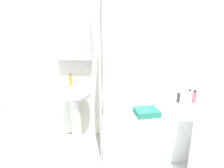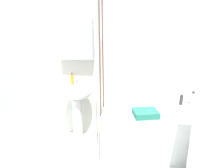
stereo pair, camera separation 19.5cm
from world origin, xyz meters
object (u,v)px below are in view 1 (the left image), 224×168
at_px(soap_dispenser, 70,80).
at_px(shampoo_bottle, 194,97).
at_px(sink, 75,102).
at_px(body_wash_bottle, 202,96).
at_px(lotion_bottle, 178,98).
at_px(towel_folded, 146,112).
at_px(bathtub, 158,129).
at_px(conditioner_bottle, 188,96).

xyz_separation_m(soap_dispenser, shampoo_bottle, (1.78, 0.05, -0.27)).
height_order(sink, shampoo_bottle, sink).
distance_m(sink, soap_dispenser, 0.32).
bearing_deg(body_wash_bottle, sink, -176.94).
bearing_deg(lotion_bottle, towel_folded, -142.79).
bearing_deg(shampoo_bottle, soap_dispenser, -178.49).
bearing_deg(bathtub, soap_dispenser, 171.22).
xyz_separation_m(bathtub, shampoo_bottle, (0.55, 0.24, 0.38)).
bearing_deg(body_wash_bottle, conditioner_bottle, 177.23).
bearing_deg(soap_dispenser, lotion_bottle, 2.32).
relative_size(sink, shampoo_bottle, 4.41).
bearing_deg(sink, bathtub, -6.88).
bearing_deg(soap_dispenser, body_wash_bottle, 1.49).
distance_m(soap_dispenser, bathtub, 1.40).
bearing_deg(soap_dispenser, towel_folded, -18.86).
distance_m(sink, lotion_bottle, 1.50).
relative_size(soap_dispenser, conditioner_bottle, 0.85).
distance_m(soap_dispenser, shampoo_bottle, 1.80).
distance_m(bathtub, lotion_bottle, 0.54).
distance_m(body_wash_bottle, shampoo_bottle, 0.12).
relative_size(bathtub, conditioner_bottle, 7.56).
bearing_deg(towel_folded, conditioner_bottle, 30.30).
bearing_deg(soap_dispenser, bathtub, -8.78).
bearing_deg(lotion_bottle, soap_dispenser, -177.68).
height_order(body_wash_bottle, conditioner_bottle, body_wash_bottle).
xyz_separation_m(shampoo_bottle, towel_folded, (-0.76, -0.39, -0.05)).
height_order(bathtub, body_wash_bottle, body_wash_bottle).
distance_m(bathtub, body_wash_bottle, 0.82).
bearing_deg(body_wash_bottle, shampoo_bottle, -178.79).
height_order(soap_dispenser, bathtub, soap_dispenser).
xyz_separation_m(sink, shampoo_bottle, (1.72, 0.10, 0.04)).
xyz_separation_m(conditioner_bottle, lotion_bottle, (-0.15, 0.00, -0.03)).
bearing_deg(bathtub, lotion_bottle, 38.03).
bearing_deg(conditioner_bottle, towel_folded, -149.70).
bearing_deg(soap_dispenser, shampoo_bottle, 1.51).
relative_size(body_wash_bottle, lotion_bottle, 1.56).
distance_m(shampoo_bottle, conditioner_bottle, 0.07).
bearing_deg(body_wash_bottle, towel_folded, -155.92).
bearing_deg(bathtub, shampoo_bottle, 23.32).
bearing_deg(sink, conditioner_bottle, 3.74).
xyz_separation_m(body_wash_bottle, lotion_bottle, (-0.35, 0.01, -0.04)).
xyz_separation_m(sink, soap_dispenser, (-0.06, 0.05, 0.31)).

